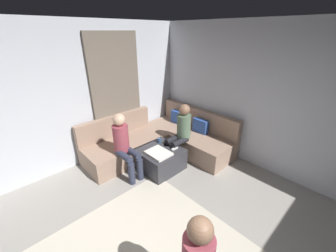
# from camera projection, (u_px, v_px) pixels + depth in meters

# --- Properties ---
(wall_back) EXTENTS (6.00, 0.12, 2.70)m
(wall_back) POSITION_uv_depth(u_px,v_px,m) (292.00, 106.00, 3.48)
(wall_back) COLOR silver
(wall_back) RESTS_ON ground_plane
(wall_left) EXTENTS (0.12, 6.00, 2.70)m
(wall_left) POSITION_uv_depth(u_px,v_px,m) (47.00, 104.00, 3.57)
(wall_left) COLOR silver
(wall_left) RESTS_ON ground_plane
(curtain_panel) EXTENTS (0.06, 1.10, 2.50)m
(curtain_panel) POSITION_uv_depth(u_px,v_px,m) (117.00, 96.00, 4.36)
(curtain_panel) COLOR #726659
(curtain_panel) RESTS_ON ground_plane
(sectional_couch) EXTENTS (2.10, 2.55, 0.87)m
(sectional_couch) POSITION_uv_depth(u_px,v_px,m) (162.00, 140.00, 4.63)
(sectional_couch) COLOR #9E7F6B
(sectional_couch) RESTS_ON ground_plane
(ottoman) EXTENTS (0.76, 0.76, 0.42)m
(ottoman) POSITION_uv_depth(u_px,v_px,m) (160.00, 159.00, 4.07)
(ottoman) COLOR #333338
(ottoman) RESTS_ON ground_plane
(folded_blanket) EXTENTS (0.44, 0.36, 0.04)m
(folded_blanket) POSITION_uv_depth(u_px,v_px,m) (159.00, 153.00, 3.83)
(folded_blanket) COLOR white
(folded_blanket) RESTS_ON ottoman
(coffee_mug) EXTENTS (0.08, 0.08, 0.10)m
(coffee_mug) POSITION_uv_depth(u_px,v_px,m) (159.00, 140.00, 4.22)
(coffee_mug) COLOR #334C72
(coffee_mug) RESTS_ON ottoman
(game_remote) EXTENTS (0.05, 0.15, 0.02)m
(game_remote) POSITION_uv_depth(u_px,v_px,m) (175.00, 149.00, 4.00)
(game_remote) COLOR white
(game_remote) RESTS_ON ottoman
(person_on_couch_back) EXTENTS (0.30, 0.60, 1.20)m
(person_on_couch_back) POSITION_uv_depth(u_px,v_px,m) (180.00, 131.00, 4.18)
(person_on_couch_back) COLOR black
(person_on_couch_back) RESTS_ON ground_plane
(person_on_couch_side) EXTENTS (0.60, 0.30, 1.20)m
(person_on_couch_side) POSITION_uv_depth(u_px,v_px,m) (124.00, 143.00, 3.72)
(person_on_couch_side) COLOR #2D3347
(person_on_couch_side) RESTS_ON ground_plane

